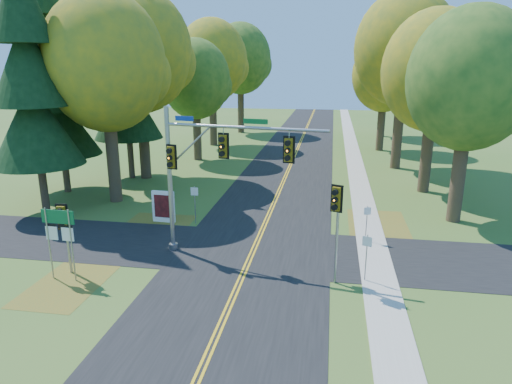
% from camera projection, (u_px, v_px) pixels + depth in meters
% --- Properties ---
extents(ground, '(160.00, 160.00, 0.00)m').
position_uv_depth(ground, '(246.00, 267.00, 22.03)').
color(ground, '#395D21').
rests_on(ground, ground).
extents(road_main, '(8.00, 160.00, 0.02)m').
position_uv_depth(road_main, '(246.00, 266.00, 22.02)').
color(road_main, black).
rests_on(road_main, ground).
extents(road_cross, '(60.00, 6.00, 0.02)m').
position_uv_depth(road_cross, '(253.00, 250.00, 23.92)').
color(road_cross, black).
rests_on(road_cross, ground).
extents(centerline_left, '(0.10, 160.00, 0.01)m').
position_uv_depth(centerline_left, '(244.00, 266.00, 22.04)').
color(centerline_left, gold).
rests_on(centerline_left, road_main).
extents(centerline_right, '(0.10, 160.00, 0.01)m').
position_uv_depth(centerline_right, '(248.00, 266.00, 22.00)').
color(centerline_right, gold).
rests_on(centerline_right, road_main).
extents(sidewalk_east, '(1.60, 160.00, 0.06)m').
position_uv_depth(sidewalk_east, '(378.00, 275.00, 21.04)').
color(sidewalk_east, '#9E998E').
rests_on(sidewalk_east, ground).
extents(leaf_patch_w_near, '(4.00, 6.00, 0.00)m').
position_uv_depth(leaf_patch_w_near, '(151.00, 230.00, 26.85)').
color(leaf_patch_w_near, brown).
rests_on(leaf_patch_w_near, ground).
extents(leaf_patch_e, '(3.50, 8.00, 0.00)m').
position_uv_depth(leaf_patch_e, '(379.00, 231.00, 26.65)').
color(leaf_patch_e, brown).
rests_on(leaf_patch_e, ground).
extents(leaf_patch_w_far, '(3.00, 5.00, 0.00)m').
position_uv_depth(leaf_patch_w_far, '(69.00, 283.00, 20.36)').
color(leaf_patch_w_far, brown).
rests_on(leaf_patch_w_far, ground).
extents(tree_w_a, '(8.00, 8.00, 14.15)m').
position_uv_depth(tree_w_a, '(106.00, 63.00, 30.12)').
color(tree_w_a, '#38281C').
rests_on(tree_w_a, ground).
extents(tree_e_a, '(7.20, 7.20, 12.73)m').
position_uv_depth(tree_e_a, '(471.00, 80.00, 26.22)').
color(tree_e_a, '#38281C').
rests_on(tree_e_a, ground).
extents(tree_w_b, '(8.60, 8.60, 15.38)m').
position_uv_depth(tree_w_b, '(139.00, 52.00, 36.53)').
color(tree_w_b, '#38281C').
rests_on(tree_w_b, ground).
extents(tree_e_b, '(7.60, 7.60, 13.33)m').
position_uv_depth(tree_e_b, '(436.00, 72.00, 32.68)').
color(tree_e_b, '#38281C').
rests_on(tree_e_b, ground).
extents(tree_w_c, '(6.80, 6.80, 11.91)m').
position_uv_depth(tree_w_c, '(196.00, 80.00, 44.61)').
color(tree_w_c, '#38281C').
rests_on(tree_w_c, ground).
extents(tree_e_c, '(8.80, 8.80, 15.79)m').
position_uv_depth(tree_e_c, '(405.00, 49.00, 40.07)').
color(tree_e_c, '#38281C').
rests_on(tree_e_c, ground).
extents(tree_w_d, '(8.20, 8.20, 14.56)m').
position_uv_depth(tree_w_d, '(212.00, 61.00, 52.48)').
color(tree_w_d, '#38281C').
rests_on(tree_w_d, ground).
extents(tree_e_d, '(7.00, 7.00, 12.32)m').
position_uv_depth(tree_e_d, '(385.00, 75.00, 49.55)').
color(tree_e_d, '#38281C').
rests_on(tree_e_d, ground).
extents(tree_w_e, '(8.40, 8.40, 14.97)m').
position_uv_depth(tree_w_e, '(241.00, 59.00, 62.56)').
color(tree_w_e, '#38281C').
rests_on(tree_w_e, ground).
extents(tree_e_e, '(7.80, 7.80, 13.74)m').
position_uv_depth(tree_e_e, '(387.00, 66.00, 59.27)').
color(tree_e_e, '#38281C').
rests_on(tree_e_e, ground).
extents(pine_a, '(5.60, 5.60, 19.48)m').
position_uv_depth(pine_a, '(28.00, 68.00, 27.52)').
color(pine_a, '#38281C').
rests_on(pine_a, ground).
extents(pine_b, '(5.60, 5.60, 17.31)m').
position_uv_depth(pine_b, '(55.00, 82.00, 32.78)').
color(pine_b, '#38281C').
rests_on(pine_b, ground).
extents(pine_c, '(5.60, 5.60, 20.56)m').
position_uv_depth(pine_c, '(123.00, 61.00, 36.64)').
color(pine_c, '#38281C').
rests_on(pine_c, ground).
extents(traffic_mast, '(8.14, 1.60, 7.47)m').
position_uv_depth(traffic_mast, '(205.00, 163.00, 22.12)').
color(traffic_mast, gray).
rests_on(traffic_mast, ground).
extents(east_signal_pole, '(0.51, 0.61, 4.59)m').
position_uv_depth(east_signal_pole, '(337.00, 210.00, 19.32)').
color(east_signal_pole, gray).
rests_on(east_signal_pole, ground).
extents(ped_signal_pole, '(0.54, 0.63, 3.45)m').
position_uv_depth(ped_signal_pole, '(63.00, 222.00, 20.52)').
color(ped_signal_pole, '#909298').
rests_on(ped_signal_pole, ground).
extents(route_sign_cluster, '(1.58, 0.15, 3.38)m').
position_uv_depth(route_sign_cluster, '(59.00, 230.00, 20.11)').
color(route_sign_cluster, gray).
rests_on(route_sign_cluster, ground).
extents(info_kiosk, '(1.43, 0.29, 1.97)m').
position_uv_depth(info_kiosk, '(163.00, 207.00, 28.01)').
color(info_kiosk, white).
rests_on(info_kiosk, ground).
extents(reg_sign_e_north, '(0.38, 0.14, 2.06)m').
position_uv_depth(reg_sign_e_north, '(367.00, 217.00, 24.72)').
color(reg_sign_e_north, gray).
rests_on(reg_sign_e_north, ground).
extents(reg_sign_e_south, '(0.40, 0.19, 2.23)m').
position_uv_depth(reg_sign_e_south, '(367.00, 250.00, 20.14)').
color(reg_sign_e_south, gray).
rests_on(reg_sign_e_south, ground).
extents(reg_sign_w, '(0.46, 0.07, 2.38)m').
position_uv_depth(reg_sign_w, '(195.00, 198.00, 27.48)').
color(reg_sign_w, gray).
rests_on(reg_sign_w, ground).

